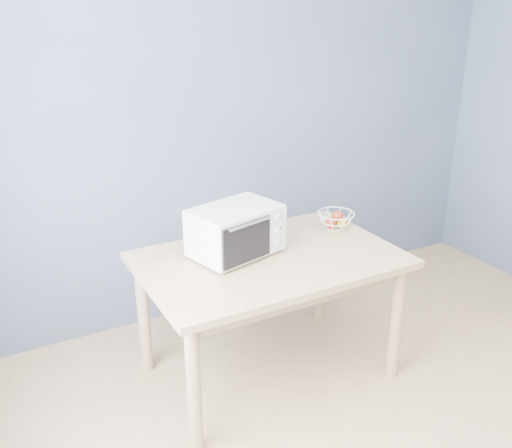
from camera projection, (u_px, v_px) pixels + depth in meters
dining_table at (270, 273)px, 3.14m from camera, size 1.40×0.90×0.75m
toaster_oven at (233, 231)px, 3.06m from camera, size 0.53×0.44×0.28m
fruit_basket at (335, 220)px, 3.46m from camera, size 0.25×0.25×0.12m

